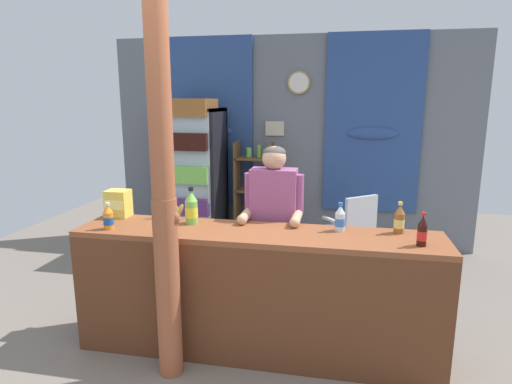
% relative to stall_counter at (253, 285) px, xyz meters
% --- Properties ---
extents(ground_plane, '(7.82, 7.82, 0.00)m').
position_rel_stall_counter_xyz_m(ground_plane, '(-0.07, 0.85, -0.57)').
color(ground_plane, slate).
extents(back_wall_curtained, '(4.61, 0.22, 2.65)m').
position_rel_stall_counter_xyz_m(back_wall_curtained, '(-0.07, 2.71, 0.79)').
color(back_wall_curtained, slate).
rests_on(back_wall_curtained, ground).
extents(stall_counter, '(2.65, 0.53, 0.94)m').
position_rel_stall_counter_xyz_m(stall_counter, '(0.00, 0.00, 0.00)').
color(stall_counter, brown).
rests_on(stall_counter, ground).
extents(timber_post, '(0.19, 0.16, 2.50)m').
position_rel_stall_counter_xyz_m(timber_post, '(-0.53, -0.28, 0.63)').
color(timber_post, '#995133').
rests_on(timber_post, ground).
extents(drink_fridge, '(0.71, 0.71, 1.88)m').
position_rel_stall_counter_xyz_m(drink_fridge, '(-1.20, 2.13, 0.46)').
color(drink_fridge, black).
rests_on(drink_fridge, ground).
extents(bottle_shelf_rack, '(0.48, 0.28, 1.36)m').
position_rel_stall_counter_xyz_m(bottle_shelf_rack, '(-0.48, 2.41, 0.14)').
color(bottle_shelf_rack, brown).
rests_on(bottle_shelf_rack, ground).
extents(plastic_lawn_chair, '(0.62, 0.62, 0.86)m').
position_rel_stall_counter_xyz_m(plastic_lawn_chair, '(0.74, 1.89, -0.08)').
color(plastic_lawn_chair, silver).
rests_on(plastic_lawn_chair, ground).
extents(shopkeeper, '(0.48, 0.42, 1.51)m').
position_rel_stall_counter_xyz_m(shopkeeper, '(0.06, 0.52, 0.38)').
color(shopkeeper, '#28282D').
rests_on(shopkeeper, ground).
extents(soda_bottle_lime_soda, '(0.10, 0.10, 0.28)m').
position_rel_stall_counter_xyz_m(soda_bottle_lime_soda, '(-0.52, 0.21, 0.49)').
color(soda_bottle_lime_soda, '#75C64C').
rests_on(soda_bottle_lime_soda, stall_counter).
extents(soda_bottle_orange_soda, '(0.07, 0.07, 0.20)m').
position_rel_stall_counter_xyz_m(soda_bottle_orange_soda, '(-1.07, -0.04, 0.45)').
color(soda_bottle_orange_soda, orange).
rests_on(soda_bottle_orange_soda, stall_counter).
extents(soda_bottle_iced_tea, '(0.07, 0.07, 0.23)m').
position_rel_stall_counter_xyz_m(soda_bottle_iced_tea, '(1.00, 0.26, 0.47)').
color(soda_bottle_iced_tea, brown).
rests_on(soda_bottle_iced_tea, stall_counter).
extents(soda_bottle_cola, '(0.06, 0.06, 0.22)m').
position_rel_stall_counter_xyz_m(soda_bottle_cola, '(1.11, 0.01, 0.46)').
color(soda_bottle_cola, black).
rests_on(soda_bottle_cola, stall_counter).
extents(soda_bottle_water, '(0.07, 0.07, 0.21)m').
position_rel_stall_counter_xyz_m(soda_bottle_water, '(0.59, 0.24, 0.46)').
color(soda_bottle_water, silver).
rests_on(soda_bottle_water, stall_counter).
extents(snack_box_instant_noodle, '(0.18, 0.15, 0.22)m').
position_rel_stall_counter_xyz_m(snack_box_instant_noodle, '(-1.18, 0.30, 0.48)').
color(snack_box_instant_noodle, '#EAD14C').
rests_on(snack_box_instant_noodle, stall_counter).
extents(banana_bunch, '(0.27, 0.05, 0.16)m').
position_rel_stall_counter_xyz_m(banana_bunch, '(-0.75, 0.30, 0.43)').
color(banana_bunch, '#CCC14C').
rests_on(banana_bunch, stall_counter).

